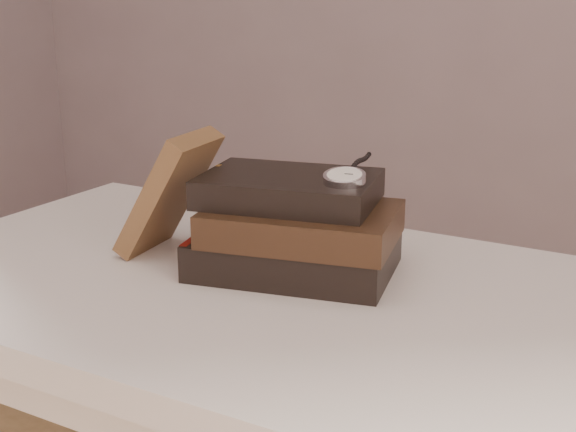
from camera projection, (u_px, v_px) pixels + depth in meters
The scene contains 5 objects.
table at pixel (251, 342), 1.06m from camera, with size 1.00×0.60×0.75m.
book_stack at pixel (296, 228), 1.04m from camera, with size 0.29×0.23×0.13m.
journal at pixel (169, 193), 1.10m from camera, with size 0.03×0.12×0.19m, color #49301C.
pocket_watch at pixel (346, 176), 0.99m from camera, with size 0.06×0.16×0.02m.
eyeglasses at pixel (252, 196), 1.14m from camera, with size 0.13×0.14×0.05m.
Camera 1 is at (0.52, -0.46, 1.12)m, focal length 49.13 mm.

